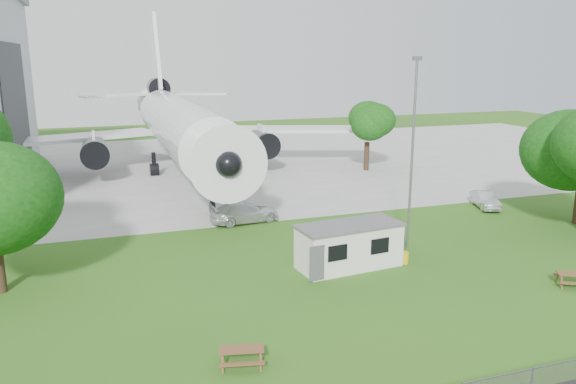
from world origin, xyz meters
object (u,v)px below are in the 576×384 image
object	(u,v)px
picnic_west	(242,365)
site_cabin	(349,245)
airliner	(178,123)
picnic_east	(573,286)

from	to	relation	value
picnic_west	site_cabin	bearing A→B (deg)	57.11
airliner	picnic_east	bearing A→B (deg)	-67.47
airliner	picnic_west	bearing A→B (deg)	-94.79
airliner	site_cabin	size ratio (longest dim) A/B	6.94
picnic_east	airliner	bearing A→B (deg)	140.01
airliner	picnic_west	xyz separation A→B (m)	(-3.33, -39.70, -5.27)
airliner	picnic_east	size ratio (longest dim) A/B	26.52
site_cabin	picnic_west	world-z (taller)	site_cabin
site_cabin	picnic_west	bearing A→B (deg)	-135.51
picnic_east	site_cabin	bearing A→B (deg)	174.66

